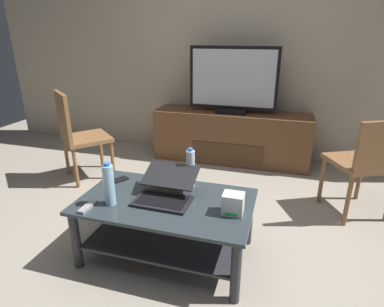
# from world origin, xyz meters

# --- Properties ---
(ground_plane) EXTENTS (7.68, 7.68, 0.00)m
(ground_plane) POSITION_xyz_m (0.00, 0.00, 0.00)
(ground_plane) COLOR #9E9384
(back_wall) EXTENTS (6.40, 0.12, 2.80)m
(back_wall) POSITION_xyz_m (0.00, 2.11, 1.40)
(back_wall) COLOR #B2A38C
(back_wall) RESTS_ON ground
(coffee_table) EXTENTS (1.14, 0.67, 0.43)m
(coffee_table) POSITION_xyz_m (-0.05, -0.08, 0.30)
(coffee_table) COLOR #2D383D
(coffee_table) RESTS_ON ground
(media_cabinet) EXTENTS (1.82, 0.44, 0.60)m
(media_cabinet) POSITION_xyz_m (0.06, 1.79, 0.30)
(media_cabinet) COLOR brown
(media_cabinet) RESTS_ON ground
(television) EXTENTS (0.99, 0.20, 0.74)m
(television) POSITION_xyz_m (0.06, 1.77, 0.96)
(television) COLOR black
(television) RESTS_ON media_cabinet
(dining_chair) EXTENTS (0.59, 0.59, 0.87)m
(dining_chair) POSITION_xyz_m (1.31, 0.85, 0.50)
(dining_chair) COLOR brown
(dining_chair) RESTS_ON ground
(side_chair) EXTENTS (0.62, 0.62, 0.93)m
(side_chair) POSITION_xyz_m (-1.37, 0.83, 0.51)
(side_chair) COLOR brown
(side_chair) RESTS_ON ground
(laptop) EXTENTS (0.37, 0.39, 0.17)m
(laptop) POSITION_xyz_m (-0.06, -0.06, 0.49)
(laptop) COLOR black
(laptop) RESTS_ON coffee_table
(router_box) EXTENTS (0.13, 0.11, 0.13)m
(router_box) POSITION_xyz_m (0.40, -0.12, 0.50)
(router_box) COLOR white
(router_box) RESTS_ON coffee_table
(water_bottle_near) EXTENTS (0.07, 0.07, 0.29)m
(water_bottle_near) POSITION_xyz_m (-0.37, -0.24, 0.57)
(water_bottle_near) COLOR #99C6E5
(water_bottle_near) RESTS_ON coffee_table
(water_bottle_far) EXTENTS (0.06, 0.06, 0.29)m
(water_bottle_far) POSITION_xyz_m (0.04, 0.16, 0.57)
(water_bottle_far) COLOR silver
(water_bottle_far) RESTS_ON coffee_table
(cell_phone) EXTENTS (0.13, 0.16, 0.01)m
(cell_phone) POSITION_xyz_m (-0.50, 0.09, 0.44)
(cell_phone) COLOR black
(cell_phone) RESTS_ON coffee_table
(tv_remote) EXTENTS (0.04, 0.16, 0.02)m
(tv_remote) POSITION_xyz_m (-0.49, -0.32, 0.44)
(tv_remote) COLOR #99999E
(tv_remote) RESTS_ON coffee_table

